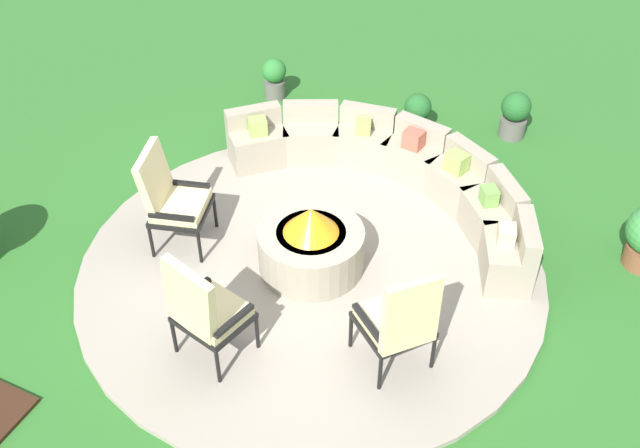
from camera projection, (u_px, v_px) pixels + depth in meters
name	position (u px, v px, depth m)	size (l,w,h in m)	color
ground_plane	(311.00, 270.00, 7.45)	(24.00, 24.00, 0.00)	#2D6B28
patio_circle	(311.00, 268.00, 7.43)	(4.63, 4.63, 0.06)	#9E9384
fire_pit	(311.00, 244.00, 7.23)	(1.04, 1.04, 0.73)	#9E937F
curved_stone_bench	(396.00, 172.00, 8.16)	(3.82, 1.84, 0.66)	#9E937F
lounge_chair_front_left	(171.00, 197.00, 7.35)	(0.71, 0.72, 1.10)	black
lounge_chair_front_right	(204.00, 309.00, 6.16)	(0.68, 0.65, 1.17)	black
lounge_chair_back_left	(400.00, 319.00, 6.11)	(0.78, 0.80, 1.09)	black
potted_plant_1	(274.00, 77.00, 9.85)	(0.32, 0.32, 0.56)	#605B56
potted_plant_2	(515.00, 113.00, 9.12)	(0.36, 0.36, 0.60)	#605B56
potted_plant_3	(418.00, 111.00, 9.19)	(0.34, 0.34, 0.54)	brown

